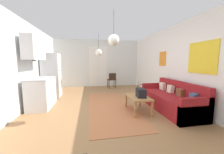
# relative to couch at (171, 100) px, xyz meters

# --- Properties ---
(ground_plane) EXTENTS (5.27, 8.29, 0.10)m
(ground_plane) POSITION_rel_couch_xyz_m (-1.90, 0.18, -0.33)
(ground_plane) COLOR #996D44
(wall_back) EXTENTS (4.87, 0.13, 2.62)m
(wall_back) POSITION_rel_couch_xyz_m (-1.89, 4.07, 1.02)
(wall_back) COLOR silver
(wall_back) RESTS_ON ground_plane
(wall_right) EXTENTS (0.12, 7.89, 2.62)m
(wall_right) POSITION_rel_couch_xyz_m (0.49, 0.17, 1.03)
(wall_right) COLOR white
(wall_right) RESTS_ON ground_plane
(wall_left) EXTENTS (0.12, 7.89, 2.62)m
(wall_left) POSITION_rel_couch_xyz_m (-4.28, 0.18, 1.03)
(wall_left) COLOR silver
(wall_left) RESTS_ON ground_plane
(area_rug) EXTENTS (1.37, 3.40, 0.01)m
(area_rug) POSITION_rel_couch_xyz_m (-1.73, 0.56, -0.28)
(area_rug) COLOR #B26B42
(area_rug) RESTS_ON ground_plane
(couch) EXTENTS (0.84, 2.03, 0.82)m
(couch) POSITION_rel_couch_xyz_m (0.00, 0.00, 0.00)
(couch) COLOR maroon
(couch) RESTS_ON ground_plane
(coffee_table) EXTENTS (0.54, 0.87, 0.44)m
(coffee_table) POSITION_rel_couch_xyz_m (-1.04, 0.01, 0.10)
(coffee_table) COLOR #A87542
(coffee_table) RESTS_ON ground_plane
(bamboo_vase) EXTENTS (0.10, 0.10, 0.39)m
(bamboo_vase) POSITION_rel_couch_xyz_m (-0.95, 0.26, 0.25)
(bamboo_vase) COLOR beige
(bamboo_vase) RESTS_ON coffee_table
(handbag) EXTENTS (0.26, 0.36, 0.36)m
(handbag) POSITION_rel_couch_xyz_m (-1.00, -0.07, 0.28)
(handbag) COLOR black
(handbag) RESTS_ON coffee_table
(refrigerator) EXTENTS (0.66, 0.59, 1.73)m
(refrigerator) POSITION_rel_couch_xyz_m (-3.86, 2.13, 0.58)
(refrigerator) COLOR white
(refrigerator) RESTS_ON ground_plane
(kitchen_counter) EXTENTS (0.62, 1.10, 2.15)m
(kitchen_counter) POSITION_rel_couch_xyz_m (-3.88, 0.90, 0.54)
(kitchen_counter) COLOR silver
(kitchen_counter) RESTS_ON ground_plane
(accent_chair) EXTENTS (0.45, 0.43, 0.81)m
(accent_chair) POSITION_rel_couch_xyz_m (-1.19, 3.34, 0.20)
(accent_chair) COLOR black
(accent_chair) RESTS_ON ground_plane
(pendant_lamp_near) EXTENTS (0.27, 0.27, 0.84)m
(pendant_lamp_near) POSITION_rel_couch_xyz_m (-1.79, -0.21, 1.64)
(pendant_lamp_near) COLOR black
(pendant_lamp_far) EXTENTS (0.30, 0.30, 0.97)m
(pendant_lamp_far) POSITION_rel_couch_xyz_m (-1.96, 2.38, 1.53)
(pendant_lamp_far) COLOR black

